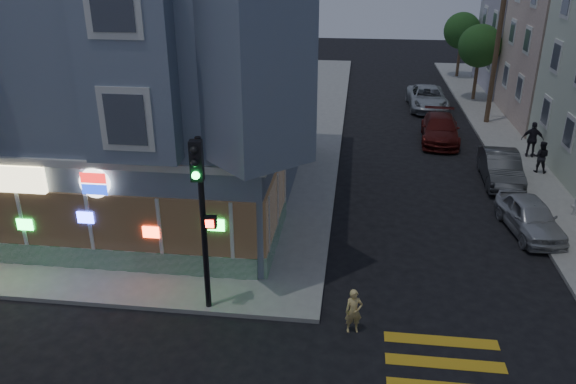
% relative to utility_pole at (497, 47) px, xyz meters
% --- Properties ---
extents(ground, '(120.00, 120.00, 0.00)m').
position_rel_utility_pole_xyz_m(ground, '(-12.00, -24.00, -4.80)').
color(ground, black).
rests_on(ground, ground).
extents(sidewalk_nw, '(33.00, 42.00, 0.15)m').
position_rel_utility_pole_xyz_m(sidewalk_nw, '(-25.50, -1.00, -4.72)').
color(sidewalk_nw, gray).
rests_on(sidewalk_nw, ground).
extents(corner_building, '(14.60, 14.60, 11.40)m').
position_rel_utility_pole_xyz_m(corner_building, '(-18.00, -13.02, 1.02)').
color(corner_building, slate).
rests_on(corner_building, sidewalk_nw).
extents(row_house_d, '(12.00, 8.60, 10.50)m').
position_rel_utility_pole_xyz_m(row_house_d, '(7.50, 10.00, 0.60)').
color(row_house_d, '#9E99A9').
rests_on(row_house_d, sidewalk_ne).
extents(utility_pole, '(2.20, 0.30, 9.00)m').
position_rel_utility_pole_xyz_m(utility_pole, '(0.00, 0.00, 0.00)').
color(utility_pole, '#4C3826').
rests_on(utility_pole, sidewalk_ne).
extents(street_tree_near, '(3.00, 3.00, 5.30)m').
position_rel_utility_pole_xyz_m(street_tree_near, '(0.20, 6.00, -0.86)').
color(street_tree_near, '#4C3826').
rests_on(street_tree_near, sidewalk_ne).
extents(street_tree_far, '(3.00, 3.00, 5.30)m').
position_rel_utility_pole_xyz_m(street_tree_far, '(0.20, 14.00, -0.86)').
color(street_tree_far, '#4C3826').
rests_on(street_tree_far, sidewalk_ne).
extents(running_child, '(0.56, 0.43, 1.38)m').
position_rel_utility_pole_xyz_m(running_child, '(-8.01, -22.20, -4.11)').
color(running_child, '#EECF7A').
rests_on(running_child, ground).
extents(pedestrian_a, '(0.90, 0.79, 1.57)m').
position_rel_utility_pole_xyz_m(pedestrian_a, '(0.82, -8.65, -3.86)').
color(pedestrian_a, black).
rests_on(pedestrian_a, sidewalk_ne).
extents(pedestrian_b, '(1.17, 0.68, 1.88)m').
position_rel_utility_pole_xyz_m(pedestrian_b, '(1.00, -6.40, -3.71)').
color(pedestrian_b, black).
rests_on(pedestrian_b, sidewalk_ne).
extents(parked_car_a, '(2.17, 4.24, 1.38)m').
position_rel_utility_pole_xyz_m(parked_car_a, '(-1.30, -15.09, -4.11)').
color(parked_car_a, '#B2B5BA').
rests_on(parked_car_a, ground).
extents(parked_car_b, '(1.75, 4.55, 1.48)m').
position_rel_utility_pole_xyz_m(parked_car_b, '(-1.30, -9.89, -4.06)').
color(parked_car_b, '#3C3E41').
rests_on(parked_car_b, ground).
extents(parked_car_c, '(2.45, 5.22, 1.47)m').
position_rel_utility_pole_xyz_m(parked_car_c, '(-3.40, -3.93, -4.06)').
color(parked_car_c, '#541613').
rests_on(parked_car_c, ground).
extents(parked_car_d, '(2.61, 5.50, 1.52)m').
position_rel_utility_pole_xyz_m(parked_car_d, '(-3.40, 3.32, -4.04)').
color(parked_car_d, '#ABB2B6').
rests_on(parked_car_d, ground).
extents(traffic_signal, '(0.65, 0.61, 5.46)m').
position_rel_utility_pole_xyz_m(traffic_signal, '(-12.42, -21.84, -0.96)').
color(traffic_signal, black).
rests_on(traffic_signal, sidewalk_nw).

